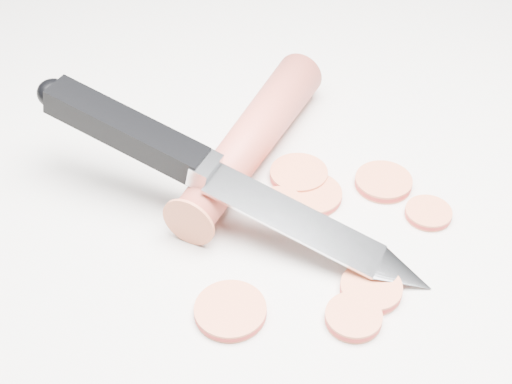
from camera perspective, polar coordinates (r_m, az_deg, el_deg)
name	(u,v)px	position (r m, az deg, el deg)	size (l,w,h in m)	color
ground	(298,175)	(0.48, 3.39, 1.33)	(2.40, 2.40, 0.00)	beige
carrot	(251,139)	(0.49, -0.38, 4.25)	(0.03, 0.03, 0.18)	#B84134
carrot_slice_0	(230,311)	(0.40, -2.06, -9.47)	(0.04, 0.04, 0.01)	#CC5D39
carrot_slice_1	(280,205)	(0.46, 1.93, -1.08)	(0.03, 0.03, 0.01)	#CC5D39
carrot_slice_2	(311,194)	(0.47, 4.44, -0.20)	(0.04, 0.04, 0.01)	#CC5D39
carrot_slice_3	(371,289)	(0.42, 9.19, -7.63)	(0.04, 0.04, 0.01)	#CC5D39
carrot_slice_4	(428,213)	(0.47, 13.62, -1.65)	(0.03, 0.03, 0.01)	#CC5D39
carrot_slice_5	(299,175)	(0.48, 3.44, 1.38)	(0.04, 0.04, 0.01)	#CC5D39
carrot_slice_6	(353,317)	(0.40, 7.80, -9.91)	(0.03, 0.03, 0.01)	#CC5D39
carrot_slice_7	(383,182)	(0.48, 10.16, 0.80)	(0.04, 0.04, 0.01)	#CC5D39
kitchen_knife	(227,177)	(0.43, -2.32, 1.24)	(0.19, 0.22, 0.07)	#B9BCC0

